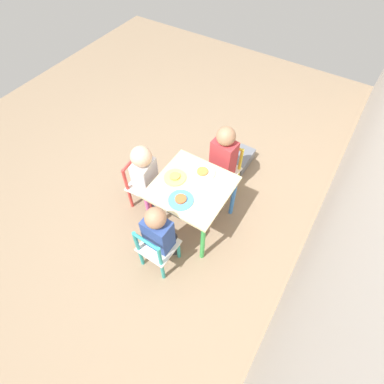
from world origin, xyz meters
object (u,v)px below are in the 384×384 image
Objects in this scene: plate_right at (181,200)px; child_right at (160,232)px; child_left at (222,158)px; chair_yellow at (224,170)px; plate_front at (175,177)px; child_front at (146,173)px; kids_table at (192,192)px; plate_left at (202,172)px; chair_teal at (157,249)px; storage_bin at (241,160)px; chair_red at (143,185)px.

child_right is at bearing -2.42° from plate_right.
child_left is 4.02× the size of plate_right.
plate_front is (0.48, -0.20, 0.26)m from chair_yellow.
kids_table is at bearing -90.00° from child_front.
plate_left is at bearing -70.38° from child_front.
chair_teal is (0.48, -0.01, -0.17)m from kids_table.
plate_right is (-0.33, 0.01, 0.26)m from chair_teal.
child_right reaches higher than plate_right.
child_front is at bearing -80.79° from plate_front.
child_left is (-0.85, 0.05, 0.04)m from child_right.
child_right is 1.31m from storage_bin.
kids_table is 0.51m from chair_red.
chair_red is 1.06m from storage_bin.
plate_front reaches higher than kids_table.
child_front is at bearing -126.19° from chair_yellow.
storage_bin is (-0.42, 0.03, -0.39)m from child_left.
plate_left is (0.27, -0.04, 0.05)m from child_left.
chair_yellow is at bearing -50.69° from chair_red.
chair_red is 2.89× the size of plate_front.
child_front is 0.92× the size of child_left.
plate_right is 1.09m from storage_bin.
child_left is (-0.47, 0.52, 0.21)m from chair_red.
chair_teal is at bearing -142.98° from child_front.
chair_yellow is 0.69m from plate_right.
child_left is 3.87× the size of plate_left.
chair_teal is at bearing -2.24° from plate_right.
chair_red is at bearing -102.71° from plate_right.
child_left is 4.40× the size of plate_front.
kids_table reaches higher than storage_bin.
child_right reaches higher than chair_teal.
plate_front reaches higher than storage_bin.
plate_left is (-0.58, 0.01, 0.09)m from child_right.
plate_front is (-0.00, -0.16, 0.09)m from kids_table.
child_left is (0.06, -0.01, 0.21)m from chair_yellow.
chair_red is (0.05, -0.48, -0.17)m from kids_table.
chair_red is 0.64m from chair_teal.
child_right is (0.38, 0.41, -0.02)m from child_front.
chair_teal is at bearing -1.14° from plate_left.
child_front reaches higher than chair_yellow.
plate_front reaches higher than chair_teal.
chair_red is 0.19m from child_front.
plate_right reaches higher than chair_teal.
chair_teal is 2.64× the size of plate_right.
plate_front is at bearing -45.00° from plate_left.
kids_table is at bearing -90.00° from child_right.
chair_yellow is 0.40m from storage_bin.
child_front is at bearing -129.26° from child_left.
chair_teal is 2.54× the size of plate_left.
child_left is at bearing -92.04° from child_right.
plate_left is at bearing 180.00° from plate_right.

